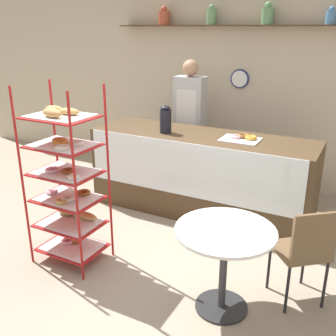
% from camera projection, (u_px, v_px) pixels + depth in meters
% --- Properties ---
extents(ground_plane, '(14.00, 14.00, 0.00)m').
position_uv_depth(ground_plane, '(146.00, 261.00, 3.79)').
color(ground_plane, gray).
extents(back_wall, '(10.00, 0.30, 2.70)m').
position_uv_depth(back_wall, '(238.00, 86.00, 5.43)').
color(back_wall, beige).
rests_on(back_wall, ground_plane).
extents(display_counter, '(2.63, 0.79, 0.96)m').
position_uv_depth(display_counter, '(200.00, 174.00, 4.69)').
color(display_counter, '#4C3823').
rests_on(display_counter, ground_plane).
extents(pastry_rack, '(0.64, 0.48, 1.68)m').
position_uv_depth(pastry_rack, '(67.00, 182.00, 3.58)').
color(pastry_rack, '#A51919').
rests_on(pastry_rack, ground_plane).
extents(person_worker, '(0.40, 0.23, 1.74)m').
position_uv_depth(person_worker, '(190.00, 120.00, 5.28)').
color(person_worker, '#282833').
rests_on(person_worker, ground_plane).
extents(cafe_table, '(0.77, 0.77, 0.71)m').
position_uv_depth(cafe_table, '(224.00, 249.00, 2.99)').
color(cafe_table, '#262628').
rests_on(cafe_table, ground_plane).
extents(cafe_chair, '(0.54, 0.54, 0.86)m').
position_uv_depth(cafe_chair, '(306.00, 248.00, 3.04)').
color(cafe_chair, black).
rests_on(cafe_chair, ground_plane).
extents(coffee_carafe, '(0.14, 0.14, 0.32)m').
position_uv_depth(coffee_carafe, '(166.00, 120.00, 4.56)').
color(coffee_carafe, black).
rests_on(coffee_carafe, display_counter).
extents(donut_tray_counter, '(0.42, 0.33, 0.05)m').
position_uv_depth(donut_tray_counter, '(242.00, 138.00, 4.32)').
color(donut_tray_counter, silver).
rests_on(donut_tray_counter, display_counter).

